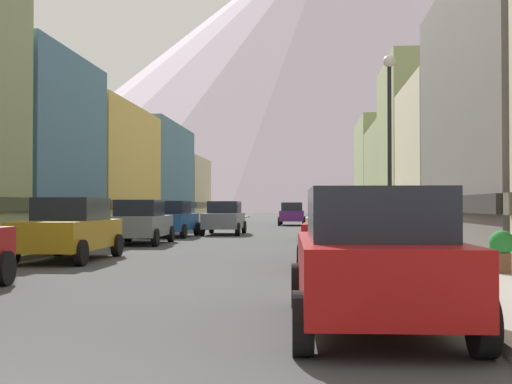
{
  "coord_description": "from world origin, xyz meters",
  "views": [
    {
      "loc": [
        3.01,
        -4.39,
        1.57
      ],
      "look_at": [
        -0.38,
        37.79,
        2.4
      ],
      "focal_mm": 47.3,
      "sensor_mm": 36.0,
      "label": 1
    }
  ],
  "objects": [
    {
      "name": "sidewalk_right",
      "position": [
        6.25,
        35.0,
        0.07
      ],
      "size": [
        2.5,
        100.0,
        0.15
      ],
      "primitive_type": "cube",
      "color": "gray",
      "rests_on": "ground"
    },
    {
      "name": "car_right_3",
      "position": [
        3.8,
        26.1,
        0.9
      ],
      "size": [
        2.12,
        4.43,
        1.78
      ],
      "color": "#265933",
      "rests_on": "ground"
    },
    {
      "name": "storefront_right_2",
      "position": [
        12.07,
        27.77,
        3.52
      ],
      "size": [
        9.44,
        8.27,
        7.31
      ],
      "color": "beige",
      "rests_on": "ground"
    },
    {
      "name": "car_left_1",
      "position": [
        -3.8,
        14.24,
        0.9
      ],
      "size": [
        2.07,
        4.4,
        1.78
      ],
      "color": "#B28419",
      "rests_on": "ground"
    },
    {
      "name": "storefront_left_4",
      "position": [
        -11.99,
        49.4,
        3.89
      ],
      "size": [
        9.29,
        13.61,
        8.08
      ],
      "color": "slate",
      "rests_on": "ground"
    },
    {
      "name": "car_right_1",
      "position": [
        3.8,
        12.58,
        0.9
      ],
      "size": [
        2.19,
        4.46,
        1.78
      ],
      "color": "#9E1111",
      "rests_on": "ground"
    },
    {
      "name": "storefront_right_4",
      "position": [
        12.43,
        47.09,
        3.6
      ],
      "size": [
        10.16,
        11.1,
        7.47
      ],
      "color": "#8C9966",
      "rests_on": "ground"
    },
    {
      "name": "storefront_left_5",
      "position": [
        -11.61,
        61.59,
        3.01
      ],
      "size": [
        8.52,
        10.22,
        6.26
      ],
      "color": "beige",
      "rests_on": "ground"
    },
    {
      "name": "storefront_right_3",
      "position": [
        11.12,
        36.85,
        4.91
      ],
      "size": [
        7.53,
        9.27,
        10.16
      ],
      "color": "#8C9966",
      "rests_on": "ground"
    },
    {
      "name": "streetlamp_right",
      "position": [
        5.35,
        15.71,
        3.99
      ],
      "size": [
        0.36,
        0.36,
        5.86
      ],
      "color": "black",
      "rests_on": "sidewalk_right"
    },
    {
      "name": "car_driving_1",
      "position": [
        1.6,
        48.38,
        0.9
      ],
      "size": [
        2.06,
        4.4,
        1.78
      ],
      "color": "#591E72",
      "rests_on": "ground"
    },
    {
      "name": "storefront_right_5",
      "position": [
        10.54,
        58.89,
        4.56
      ],
      "size": [
        6.38,
        11.83,
        9.44
      ],
      "color": "#8C9966",
      "rests_on": "ground"
    },
    {
      "name": "car_right_2",
      "position": [
        3.8,
        20.09,
        0.9
      ],
      "size": [
        2.11,
        4.42,
        1.78
      ],
      "color": "silver",
      "rests_on": "ground"
    },
    {
      "name": "car_right_0",
      "position": [
        3.8,
        4.26,
        0.9
      ],
      "size": [
        2.18,
        4.45,
        1.78
      ],
      "color": "#9E1111",
      "rests_on": "ground"
    },
    {
      "name": "sidewalk_left",
      "position": [
        -6.25,
        35.0,
        0.07
      ],
      "size": [
        2.5,
        100.0,
        0.15
      ],
      "primitive_type": "cube",
      "color": "gray",
      "rests_on": "ground"
    },
    {
      "name": "potted_plant_2",
      "position": [
        7.0,
        10.05,
        0.65
      ],
      "size": [
        0.52,
        0.52,
        0.89
      ],
      "color": "brown",
      "rests_on": "sidewalk_right"
    },
    {
      "name": "car_left_2",
      "position": [
        -3.8,
        22.28,
        0.9
      ],
      "size": [
        2.17,
        4.45,
        1.78
      ],
      "color": "slate",
      "rests_on": "ground"
    },
    {
      "name": "car_driving_0",
      "position": [
        -1.6,
        31.54,
        0.9
      ],
      "size": [
        2.06,
        4.4,
        1.78
      ],
      "color": "slate",
      "rests_on": "ground"
    },
    {
      "name": "mountain_backdrop",
      "position": [
        13.1,
        260.0,
        57.02
      ],
      "size": [
        268.51,
        268.51,
        114.04
      ],
      "primitive_type": "cone",
      "color": "silver",
      "rests_on": "ground"
    },
    {
      "name": "storefront_left_3",
      "position": [
        -11.52,
        36.26,
        3.68
      ],
      "size": [
        8.35,
        12.42,
        7.65
      ],
      "color": "#D8B259",
      "rests_on": "ground"
    },
    {
      "name": "car_left_3",
      "position": [
        -3.8,
        28.43,
        0.9
      ],
      "size": [
        2.15,
        4.44,
        1.78
      ],
      "color": "#19478C",
      "rests_on": "ground"
    }
  ]
}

